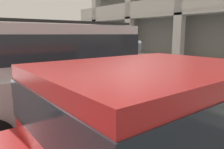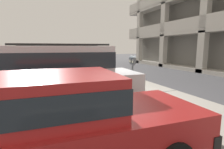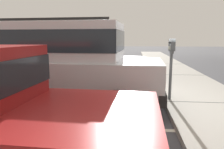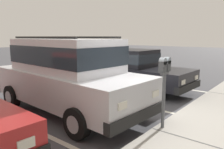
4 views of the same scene
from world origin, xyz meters
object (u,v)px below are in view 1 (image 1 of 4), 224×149
Objects in this scene: silver_suv at (59,70)px; red_sedan at (7,66)px; dark_hatchback at (160,133)px; parking_meter_near at (136,54)px.

red_sedan is at bearing -174.86° from silver_suv.
dark_hatchback is (2.81, -0.30, -0.27)m from silver_suv.
silver_suv is 1.07× the size of red_sedan.
silver_suv is at bearing 4.77° from red_sedan.
dark_hatchback is (6.14, -0.16, 0.00)m from red_sedan.
parking_meter_near is at bearing 100.74° from silver_suv.
parking_meter_near is (2.96, 2.78, 0.42)m from red_sedan.
silver_suv reaches higher than red_sedan.
silver_suv is at bearing -82.01° from parking_meter_near.
red_sedan is 1.00× the size of dark_hatchback.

